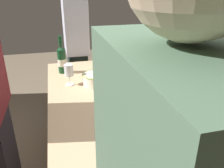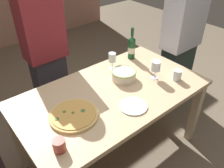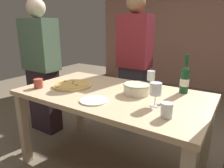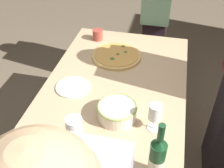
{
  "view_description": "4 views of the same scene",
  "coord_description": "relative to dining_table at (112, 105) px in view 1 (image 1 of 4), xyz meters",
  "views": [
    {
      "loc": [
        -1.45,
        0.37,
        1.48
      ],
      "look_at": [
        0.0,
        0.0,
        0.82
      ],
      "focal_mm": 36.85,
      "sensor_mm": 36.0,
      "label": 1
    },
    {
      "loc": [
        -0.99,
        -1.19,
        1.9
      ],
      "look_at": [
        0.0,
        0.0,
        0.82
      ],
      "focal_mm": 37.05,
      "sensor_mm": 36.0,
      "label": 2
    },
    {
      "loc": [
        0.91,
        -1.4,
        1.31
      ],
      "look_at": [
        0.0,
        0.0,
        0.82
      ],
      "focal_mm": 32.61,
      "sensor_mm": 36.0,
      "label": 3
    },
    {
      "loc": [
        1.3,
        0.3,
        1.87
      ],
      "look_at": [
        0.0,
        0.0,
        0.82
      ],
      "focal_mm": 44.96,
      "sensor_mm": 36.0,
      "label": 4
    }
  ],
  "objects": [
    {
      "name": "serving_bowl",
      "position": [
        0.2,
        0.07,
        0.14
      ],
      "size": [
        0.22,
        0.22,
        0.09
      ],
      "color": "silver",
      "rests_on": "dining_table"
    },
    {
      "name": "cup_amber",
      "position": [
        -0.64,
        -0.26,
        0.14
      ],
      "size": [
        0.08,
        0.08,
        0.09
      ],
      "primitive_type": "cylinder",
      "color": "#B3483B",
      "rests_on": "dining_table"
    },
    {
      "name": "pizza",
      "position": [
        -0.41,
        -0.06,
        0.11
      ],
      "size": [
        0.36,
        0.36,
        0.03
      ],
      "color": "#DFB86E",
      "rests_on": "dining_table"
    },
    {
      "name": "wine_bottle",
      "position": [
        0.52,
        0.32,
        0.22
      ],
      "size": [
        0.07,
        0.07,
        0.33
      ],
      "color": "#154222",
      "rests_on": "dining_table"
    },
    {
      "name": "wine_glass_by_bottle",
      "position": [
        0.43,
        -0.09,
        0.21
      ],
      "size": [
        0.08,
        0.08,
        0.17
      ],
      "color": "white",
      "rests_on": "dining_table"
    },
    {
      "name": "side_plate",
      "position": [
        -0.0,
        -0.26,
        0.1
      ],
      "size": [
        0.22,
        0.22,
        0.01
      ],
      "primitive_type": "cylinder",
      "color": "white",
      "rests_on": "dining_table"
    },
    {
      "name": "wine_glass_near_pizza",
      "position": [
        0.24,
        0.28,
        0.21
      ],
      "size": [
        0.07,
        0.07,
        0.17
      ],
      "color": "white",
      "rests_on": "dining_table"
    },
    {
      "name": "person_guest_left",
      "position": [
        1.1,
        0.13,
        0.14
      ],
      "size": [
        0.45,
        0.24,
        1.58
      ],
      "rotation": [
        0.0,
        0.0,
        -3.02
      ],
      "color": "#23332F",
      "rests_on": "ground"
    },
    {
      "name": "dining_table",
      "position": [
        0.0,
        0.0,
        0.0
      ],
      "size": [
        1.6,
        0.9,
        0.75
      ],
      "color": "#D1AF84",
      "rests_on": "ground"
    },
    {
      "name": "cup_ceramic",
      "position": [
        0.56,
        -0.23,
        0.14
      ],
      "size": [
        0.08,
        0.08,
        0.1
      ],
      "primitive_type": "cylinder",
      "color": "white",
      "rests_on": "dining_table"
    }
  ]
}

